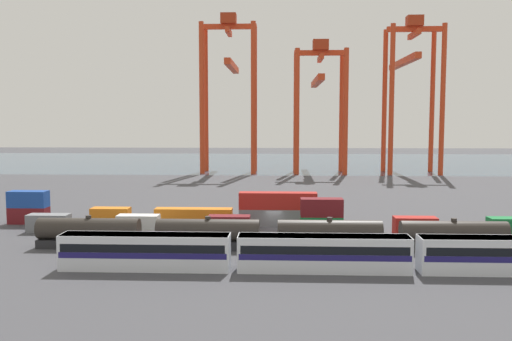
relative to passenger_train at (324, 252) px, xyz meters
The scene contains 20 objects.
ground_plane 63.70m from the passenger_train, 95.07° to the left, with size 420.00×420.00×0.00m, color #424247.
harbour_water 158.99m from the passenger_train, 92.03° to the left, with size 400.00×110.00×0.01m, color #384C60.
passenger_train is the anchor object (origin of this frame).
freight_tank_row 9.94m from the passenger_train, 81.10° to the left, with size 74.76×2.72×4.18m.
shipping_container_0 43.33m from the passenger_train, 153.38° to the left, with size 6.04×2.44×2.60m, color slate.
shipping_container_1 31.97m from the passenger_train, 142.61° to the left, with size 6.04×2.44×2.60m, color silver.
shipping_container_2 22.87m from the passenger_train, 121.86° to the left, with size 6.04×2.44×2.60m, color maroon.
shipping_container_3 19.47m from the passenger_train, 86.25° to the left, with size 6.04×2.44×2.60m, color #197538.
shipping_container_4 19.53m from the passenger_train, 86.25° to the left, with size 6.04×2.44×2.60m, color maroon.
shipping_container_5 24.31m from the passenger_train, 53.04° to the left, with size 6.04×2.44×2.60m, color #AD211C.
shipping_container_6 34.03m from the passenger_train, 34.79° to the left, with size 6.04×2.44×2.60m, color #197538.
shipping_container_8 51.60m from the passenger_train, 150.05° to the left, with size 6.04×2.44×2.60m, color maroon.
shipping_container_9 51.62m from the passenger_train, 150.05° to the left, with size 6.04×2.44×2.60m, color #1C4299.
shipping_container_10 40.68m from the passenger_train, 140.71° to the left, with size 6.04×2.44×2.60m, color orange.
shipping_container_11 31.58m from the passenger_train, 125.32° to the left, with size 12.10×2.44×2.60m, color orange.
shipping_container_12 26.25m from the passenger_train, 101.04° to the left, with size 12.10×2.44×2.60m, color slate.
shipping_container_13 26.30m from the passenger_train, 101.04° to the left, with size 12.10×2.44×2.60m, color #AD211C.
gantry_crane_west 120.82m from the passenger_train, 100.19° to the left, with size 17.45×34.10×49.60m.
gantry_crane_central 119.30m from the passenger_train, 86.18° to the left, with size 16.33×38.67×41.39m.
gantry_crane_east 125.14m from the passenger_train, 72.64° to the left, with size 16.76×39.35×48.43m.
Camera 1 is at (0.82, -81.20, 16.21)m, focal length 38.01 mm.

